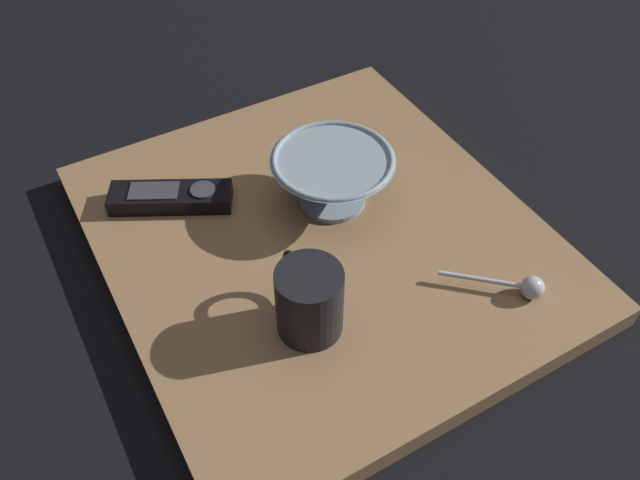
{
  "coord_description": "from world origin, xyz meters",
  "views": [
    {
      "loc": [
        -0.51,
        0.29,
        0.66
      ],
      "look_at": [
        -0.03,
        0.02,
        0.05
      ],
      "focal_mm": 36.53,
      "sensor_mm": 36.0,
      "label": 1
    }
  ],
  "objects_px": {
    "coffee_mug": "(309,300)",
    "tv_remote_near": "(171,197)",
    "cereal_bowl": "(333,177)",
    "teaspoon": "(525,286)"
  },
  "relations": [
    {
      "from": "coffee_mug",
      "to": "tv_remote_near",
      "type": "height_order",
      "value": "coffee_mug"
    },
    {
      "from": "cereal_bowl",
      "to": "tv_remote_near",
      "type": "xyz_separation_m",
      "value": [
        0.1,
        0.19,
        -0.03
      ]
    },
    {
      "from": "coffee_mug",
      "to": "tv_remote_near",
      "type": "distance_m",
      "value": 0.28
    },
    {
      "from": "cereal_bowl",
      "to": "tv_remote_near",
      "type": "relative_size",
      "value": 0.98
    },
    {
      "from": "cereal_bowl",
      "to": "tv_remote_near",
      "type": "height_order",
      "value": "cereal_bowl"
    },
    {
      "from": "coffee_mug",
      "to": "tv_remote_near",
      "type": "relative_size",
      "value": 0.65
    },
    {
      "from": "coffee_mug",
      "to": "cereal_bowl",
      "type": "bearing_deg",
      "value": -37.75
    },
    {
      "from": "teaspoon",
      "to": "coffee_mug",
      "type": "bearing_deg",
      "value": 70.01
    },
    {
      "from": "coffee_mug",
      "to": "tv_remote_near",
      "type": "xyz_separation_m",
      "value": [
        0.27,
        0.07,
        -0.03
      ]
    },
    {
      "from": "cereal_bowl",
      "to": "teaspoon",
      "type": "height_order",
      "value": "cereal_bowl"
    }
  ]
}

